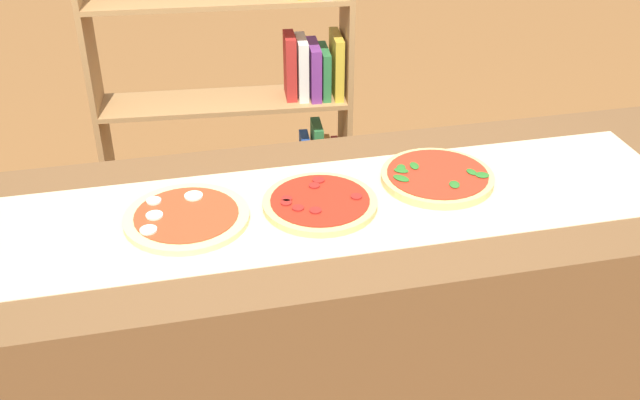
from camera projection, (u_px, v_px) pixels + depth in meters
counter at (320, 343)px, 2.15m from camera, size 2.31×0.73×0.91m
parchment_paper at (320, 206)px, 1.91m from camera, size 1.88×0.44×0.00m
pizza_mozzarella_0 at (186, 217)px, 1.85m from camera, size 0.31×0.31×0.02m
pizza_pepperoni_1 at (320, 202)px, 1.90m from camera, size 0.29×0.29×0.02m
pizza_spinach_2 at (437, 177)px, 2.01m from camera, size 0.30×0.30×0.03m
bookshelf at (260, 108)px, 2.82m from camera, size 0.94×0.31×1.54m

